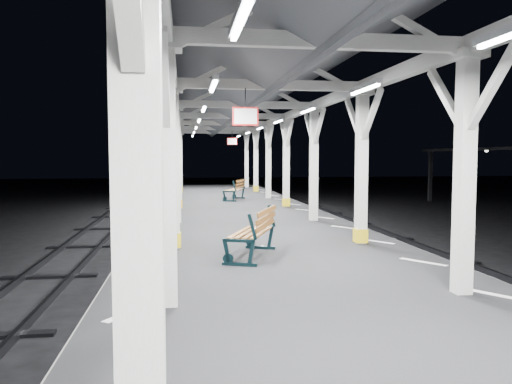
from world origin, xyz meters
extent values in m
plane|color=black|center=(0.00, 0.00, 0.00)|extent=(120.00, 120.00, 0.00)
cube|color=black|center=(0.00, 0.00, 0.50)|extent=(6.00, 50.00, 1.00)
cube|color=silver|center=(-2.45, 0.00, 1.00)|extent=(1.00, 48.00, 0.01)
cube|color=silver|center=(2.45, 0.00, 1.00)|extent=(1.00, 48.00, 0.01)
cube|color=#2D2D33|center=(-4.45, 0.00, 0.08)|extent=(0.08, 60.00, 0.16)
cube|color=silver|center=(-2.00, -6.00, 2.60)|extent=(0.22, 0.22, 3.20)
cube|color=silver|center=(-2.00, -5.45, 3.75)|extent=(0.10, 0.99, 0.99)
cube|color=silver|center=(-2.00, -2.00, 2.60)|extent=(0.22, 0.22, 3.20)
cube|color=silver|center=(-2.00, -2.00, 4.26)|extent=(0.40, 0.40, 0.12)
cube|color=silver|center=(-2.00, -1.45, 3.75)|extent=(0.10, 0.99, 0.99)
cube|color=silver|center=(-2.00, -2.55, 3.75)|extent=(0.10, 0.99, 0.99)
cube|color=silver|center=(-2.00, 2.00, 2.60)|extent=(0.22, 0.22, 3.20)
cube|color=silver|center=(-2.00, 2.00, 4.26)|extent=(0.40, 0.40, 0.12)
cube|color=yellow|center=(-2.00, 2.00, 1.18)|extent=(0.26, 0.26, 0.30)
cube|color=silver|center=(-2.00, 2.55, 3.75)|extent=(0.10, 0.99, 0.99)
cube|color=silver|center=(-2.00, 1.45, 3.75)|extent=(0.10, 0.99, 0.99)
cube|color=silver|center=(-2.00, 6.00, 2.60)|extent=(0.22, 0.22, 3.20)
cube|color=silver|center=(-2.00, 6.00, 4.26)|extent=(0.40, 0.40, 0.12)
cube|color=silver|center=(-2.00, 6.55, 3.75)|extent=(0.10, 0.99, 0.99)
cube|color=silver|center=(-2.00, 5.45, 3.75)|extent=(0.10, 0.99, 0.99)
cube|color=silver|center=(-2.00, 10.00, 2.60)|extent=(0.22, 0.22, 3.20)
cube|color=silver|center=(-2.00, 10.00, 4.26)|extent=(0.40, 0.40, 0.12)
cube|color=yellow|center=(-2.00, 10.00, 1.18)|extent=(0.26, 0.26, 0.30)
cube|color=silver|center=(-2.00, 10.55, 3.75)|extent=(0.10, 0.99, 0.99)
cube|color=silver|center=(-2.00, 9.45, 3.75)|extent=(0.10, 0.99, 0.99)
cube|color=silver|center=(-2.00, 14.00, 2.60)|extent=(0.22, 0.22, 3.20)
cube|color=silver|center=(-2.00, 14.00, 4.26)|extent=(0.40, 0.40, 0.12)
cube|color=silver|center=(-2.00, 14.55, 3.75)|extent=(0.10, 0.99, 0.99)
cube|color=silver|center=(-2.00, 13.45, 3.75)|extent=(0.10, 0.99, 0.99)
cube|color=silver|center=(-2.00, 18.00, 2.60)|extent=(0.22, 0.22, 3.20)
cube|color=silver|center=(-2.00, 18.00, 4.26)|extent=(0.40, 0.40, 0.12)
cube|color=yellow|center=(-2.00, 18.00, 1.18)|extent=(0.26, 0.26, 0.30)
cube|color=silver|center=(-2.00, 18.55, 3.75)|extent=(0.10, 0.99, 0.99)
cube|color=silver|center=(-2.00, 17.45, 3.75)|extent=(0.10, 0.99, 0.99)
cube|color=silver|center=(-2.00, 22.00, 2.60)|extent=(0.22, 0.22, 3.20)
cube|color=silver|center=(-2.00, 22.00, 4.26)|extent=(0.40, 0.40, 0.12)
cube|color=silver|center=(-2.00, 22.55, 3.75)|extent=(0.10, 0.99, 0.99)
cube|color=silver|center=(-2.00, 21.45, 3.75)|extent=(0.10, 0.99, 0.99)
cube|color=silver|center=(2.00, -2.00, 2.60)|extent=(0.22, 0.22, 3.20)
cube|color=silver|center=(2.00, -2.00, 4.26)|extent=(0.40, 0.40, 0.12)
cube|color=silver|center=(2.00, -1.45, 3.75)|extent=(0.10, 0.99, 0.99)
cube|color=silver|center=(2.00, -2.55, 3.75)|extent=(0.10, 0.99, 0.99)
cube|color=silver|center=(2.00, 2.00, 2.60)|extent=(0.22, 0.22, 3.20)
cube|color=silver|center=(2.00, 2.00, 4.26)|extent=(0.40, 0.40, 0.12)
cube|color=yellow|center=(2.00, 2.00, 1.18)|extent=(0.26, 0.26, 0.30)
cube|color=silver|center=(2.00, 2.55, 3.75)|extent=(0.10, 0.99, 0.99)
cube|color=silver|center=(2.00, 1.45, 3.75)|extent=(0.10, 0.99, 0.99)
cube|color=silver|center=(2.00, 6.00, 2.60)|extent=(0.22, 0.22, 3.20)
cube|color=silver|center=(2.00, 6.00, 4.26)|extent=(0.40, 0.40, 0.12)
cube|color=silver|center=(2.00, 6.55, 3.75)|extent=(0.10, 0.99, 0.99)
cube|color=silver|center=(2.00, 5.45, 3.75)|extent=(0.10, 0.99, 0.99)
cube|color=silver|center=(2.00, 10.00, 2.60)|extent=(0.22, 0.22, 3.20)
cube|color=silver|center=(2.00, 10.00, 4.26)|extent=(0.40, 0.40, 0.12)
cube|color=yellow|center=(2.00, 10.00, 1.18)|extent=(0.26, 0.26, 0.30)
cube|color=silver|center=(2.00, 10.55, 3.75)|extent=(0.10, 0.99, 0.99)
cube|color=silver|center=(2.00, 9.45, 3.75)|extent=(0.10, 0.99, 0.99)
cube|color=silver|center=(2.00, 14.00, 2.60)|extent=(0.22, 0.22, 3.20)
cube|color=silver|center=(2.00, 14.00, 4.26)|extent=(0.40, 0.40, 0.12)
cube|color=silver|center=(2.00, 14.55, 3.75)|extent=(0.10, 0.99, 0.99)
cube|color=silver|center=(2.00, 13.45, 3.75)|extent=(0.10, 0.99, 0.99)
cube|color=silver|center=(2.00, 18.00, 2.60)|extent=(0.22, 0.22, 3.20)
cube|color=silver|center=(2.00, 18.00, 4.26)|extent=(0.40, 0.40, 0.12)
cube|color=yellow|center=(2.00, 18.00, 1.18)|extent=(0.26, 0.26, 0.30)
cube|color=silver|center=(2.00, 18.55, 3.75)|extent=(0.10, 0.99, 0.99)
cube|color=silver|center=(2.00, 17.45, 3.75)|extent=(0.10, 0.99, 0.99)
cube|color=silver|center=(2.00, 22.00, 2.60)|extent=(0.22, 0.22, 3.20)
cube|color=silver|center=(2.00, 22.00, 4.26)|extent=(0.40, 0.40, 0.12)
cube|color=silver|center=(2.00, 22.55, 3.75)|extent=(0.10, 0.99, 0.99)
cube|color=silver|center=(2.00, 21.45, 3.75)|extent=(0.10, 0.99, 0.99)
cube|color=silver|center=(-2.00, 0.00, 4.38)|extent=(0.18, 48.00, 0.24)
cube|color=silver|center=(2.00, 0.00, 4.38)|extent=(0.18, 48.00, 0.24)
cube|color=silver|center=(0.00, -2.00, 4.38)|extent=(4.20, 0.14, 0.20)
cube|color=silver|center=(0.00, 2.00, 4.38)|extent=(4.20, 0.14, 0.20)
cube|color=silver|center=(0.00, 6.00, 4.38)|extent=(4.20, 0.14, 0.20)
cube|color=silver|center=(0.00, 10.00, 4.38)|extent=(4.20, 0.14, 0.20)
cube|color=silver|center=(0.00, 14.00, 4.38)|extent=(4.20, 0.14, 0.20)
cube|color=silver|center=(0.00, 18.00, 4.38)|extent=(4.20, 0.14, 0.20)
cube|color=silver|center=(0.00, 22.00, 4.38)|extent=(4.20, 0.14, 0.20)
cube|color=silver|center=(0.00, 0.00, 5.30)|extent=(0.16, 48.00, 0.20)
cube|color=#4F5157|center=(-1.30, 0.00, 4.92)|extent=(2.80, 49.00, 1.45)
cube|color=#4F5157|center=(1.30, 0.00, 4.92)|extent=(2.80, 49.00, 1.45)
cube|color=silver|center=(-1.30, -4.00, 4.10)|extent=(0.10, 1.35, 0.08)
cube|color=white|center=(-1.30, -4.00, 4.05)|extent=(0.05, 1.25, 0.05)
cube|color=silver|center=(-1.30, 0.00, 4.10)|extent=(0.10, 1.35, 0.08)
cube|color=white|center=(-1.30, 0.00, 4.05)|extent=(0.05, 1.25, 0.05)
cube|color=silver|center=(-1.30, 4.00, 4.10)|extent=(0.10, 1.35, 0.08)
cube|color=white|center=(-1.30, 4.00, 4.05)|extent=(0.05, 1.25, 0.05)
cube|color=silver|center=(-1.30, 8.00, 4.10)|extent=(0.10, 1.35, 0.08)
cube|color=white|center=(-1.30, 8.00, 4.05)|extent=(0.05, 1.25, 0.05)
cube|color=silver|center=(-1.30, 12.00, 4.10)|extent=(0.10, 1.35, 0.08)
cube|color=white|center=(-1.30, 12.00, 4.05)|extent=(0.05, 1.25, 0.05)
cube|color=silver|center=(-1.30, 16.00, 4.10)|extent=(0.10, 1.35, 0.08)
cube|color=white|center=(-1.30, 16.00, 4.05)|extent=(0.05, 1.25, 0.05)
cube|color=silver|center=(-1.30, 20.00, 4.10)|extent=(0.10, 1.35, 0.08)
cube|color=white|center=(-1.30, 20.00, 4.05)|extent=(0.05, 1.25, 0.05)
cube|color=silver|center=(1.30, 0.00, 4.10)|extent=(0.10, 1.35, 0.08)
cube|color=white|center=(1.30, 0.00, 4.05)|extent=(0.05, 1.25, 0.05)
cube|color=silver|center=(1.30, 4.00, 4.10)|extent=(0.10, 1.35, 0.08)
cube|color=white|center=(1.30, 4.00, 4.05)|extent=(0.05, 1.25, 0.05)
cube|color=silver|center=(1.30, 8.00, 4.10)|extent=(0.10, 1.35, 0.08)
cube|color=white|center=(1.30, 8.00, 4.05)|extent=(0.05, 1.25, 0.05)
cube|color=silver|center=(1.30, 12.00, 4.10)|extent=(0.10, 1.35, 0.08)
cube|color=white|center=(1.30, 12.00, 4.05)|extent=(0.05, 1.25, 0.05)
cube|color=silver|center=(1.30, 16.00, 4.10)|extent=(0.10, 1.35, 0.08)
cube|color=white|center=(1.30, 16.00, 4.05)|extent=(0.05, 1.25, 0.05)
cube|color=silver|center=(1.30, 20.00, 4.10)|extent=(0.10, 1.35, 0.08)
cube|color=white|center=(1.30, 20.00, 4.05)|extent=(0.05, 1.25, 0.05)
cylinder|color=black|center=(-0.62, 1.23, 4.02)|extent=(0.02, 0.02, 0.36)
cube|color=red|center=(-0.62, 1.23, 3.67)|extent=(0.50, 0.03, 0.35)
cube|color=white|center=(-0.62, 1.23, 3.67)|extent=(0.44, 0.04, 0.29)
cylinder|color=black|center=(0.63, 16.94, 4.02)|extent=(0.02, 0.02, 0.36)
cube|color=red|center=(0.63, 16.94, 3.67)|extent=(0.50, 0.03, 0.35)
cube|color=white|center=(0.63, 16.94, 3.67)|extent=(0.44, 0.05, 0.29)
cube|color=black|center=(14.00, 22.00, 1.65)|extent=(0.20, 0.20, 3.30)
sphere|color=silver|center=(14.00, 16.00, 3.22)|extent=(0.20, 0.20, 0.20)
sphere|color=silver|center=(14.00, 22.00, 3.22)|extent=(0.20, 0.20, 0.20)
cube|color=black|center=(-0.85, 0.15, 1.03)|extent=(0.60, 0.28, 0.06)
cube|color=black|center=(-1.07, 0.23, 1.24)|extent=(0.17, 0.11, 0.48)
cube|color=black|center=(-0.66, 0.07, 1.24)|extent=(0.15, 0.10, 0.48)
cube|color=black|center=(-0.64, 0.06, 1.69)|extent=(0.18, 0.11, 0.45)
cube|color=black|center=(-0.25, 1.69, 1.03)|extent=(0.60, 0.28, 0.06)
cube|color=black|center=(-0.46, 1.77, 1.24)|extent=(0.17, 0.11, 0.48)
cube|color=black|center=(-0.06, 1.61, 1.24)|extent=(0.15, 0.10, 0.48)
cube|color=black|center=(-0.04, 1.61, 1.69)|extent=(0.18, 0.11, 0.45)
cube|color=brown|center=(-0.75, 0.99, 1.47)|extent=(0.66, 1.50, 0.04)
cube|color=brown|center=(-0.62, 0.94, 1.47)|extent=(0.66, 1.50, 0.04)
cube|color=brown|center=(-0.50, 0.90, 1.47)|extent=(0.66, 1.50, 0.04)
cube|color=brown|center=(-0.37, 0.85, 1.47)|extent=(0.66, 1.50, 0.04)
cube|color=brown|center=(-0.30, 0.82, 1.61)|extent=(0.62, 1.48, 0.10)
cube|color=brown|center=(-0.28, 0.81, 1.74)|extent=(0.62, 1.48, 0.10)
cube|color=brown|center=(-0.26, 0.81, 1.88)|extent=(0.62, 1.48, 0.10)
cube|color=black|center=(0.09, 12.51, 1.03)|extent=(0.58, 0.26, 0.06)
cube|color=black|center=(-0.12, 12.59, 1.23)|extent=(0.16, 0.10, 0.46)
cube|color=black|center=(0.27, 12.44, 1.23)|extent=(0.15, 0.09, 0.46)
cube|color=black|center=(0.29, 12.44, 1.67)|extent=(0.17, 0.10, 0.44)
cube|color=black|center=(0.64, 14.00, 1.03)|extent=(0.58, 0.26, 0.06)
cube|color=black|center=(0.43, 14.08, 1.23)|extent=(0.16, 0.10, 0.46)
cube|color=black|center=(0.82, 13.94, 1.23)|extent=(0.15, 0.09, 0.46)
cube|color=black|center=(0.84, 13.93, 1.67)|extent=(0.17, 0.10, 0.44)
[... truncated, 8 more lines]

